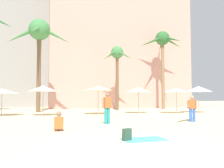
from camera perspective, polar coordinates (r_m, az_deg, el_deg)
ground at (r=6.71m, az=6.82°, el=-16.32°), size 120.00×120.00×0.00m
hotel_pink at (r=34.64m, az=1.10°, el=10.23°), size 18.92×9.59×19.07m
palm_tree_far_left at (r=25.65m, az=1.31°, el=6.56°), size 3.55×3.87×7.19m
palm_tree_center at (r=29.01m, az=12.57°, el=9.62°), size 5.46×5.49×9.56m
palm_tree_right at (r=24.23m, az=-17.84°, el=11.63°), size 6.40×6.62×9.25m
cafe_umbrella_0 at (r=19.19m, az=-3.48°, el=-1.05°), size 2.55×2.55×2.42m
cafe_umbrella_1 at (r=20.55m, az=6.64°, el=-1.42°), size 2.25×2.25×2.35m
cafe_umbrella_2 at (r=18.70m, az=-16.91°, el=-1.11°), size 2.35×2.35×2.37m
cafe_umbrella_3 at (r=19.84m, az=-25.89°, el=-1.63°), size 2.65×2.65×2.14m
cafe_umbrella_5 at (r=21.22m, az=15.85°, el=-1.48°), size 2.39×2.39×2.28m
cafe_umbrella_7 at (r=22.83m, az=20.91°, el=-1.18°), size 2.51×2.51×2.49m
beach_towel at (r=8.37m, az=8.04°, el=-13.60°), size 1.62×1.04×0.01m
backpack at (r=8.06m, az=3.72°, el=-12.62°), size 0.35×0.33×0.42m
person_mid_center at (r=10.59m, az=-13.27°, el=-9.73°), size 0.42×1.00×0.89m
person_far_left at (r=14.77m, az=19.25°, el=-5.48°), size 2.61×2.32×1.59m
person_mid_left at (r=12.71m, az=-1.22°, el=-5.72°), size 0.59×0.36×1.74m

